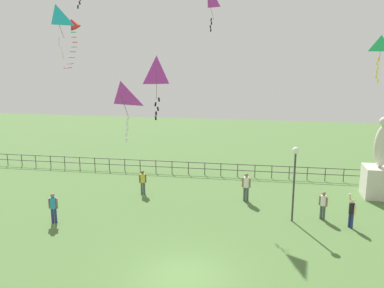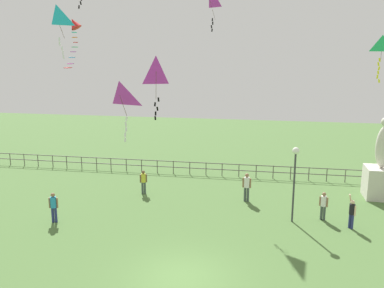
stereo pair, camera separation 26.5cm
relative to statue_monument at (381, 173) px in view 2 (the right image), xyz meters
The scene contains 14 objects.
ground_plane 15.17m from the statue_monument, 132.05° to the right, with size 80.00×80.00×0.00m, color #4C7038.
statue_monument is the anchor object (origin of this frame).
lamppost 7.37m from the statue_monument, 138.91° to the right, with size 0.36×0.36×4.03m.
person_0 8.29m from the statue_monument, 165.07° to the right, with size 0.52×0.32×1.74m.
person_1 5.76m from the statue_monument, 116.62° to the right, with size 0.36×0.47×1.78m.
person_2 5.74m from the statue_monument, 132.19° to the right, with size 0.43×0.29×1.54m.
person_3 19.14m from the statue_monument, 158.28° to the right, with size 0.48×0.30×1.62m.
person_4 14.59m from the statue_monument, behind, with size 0.44×0.28×1.53m.
kite_1 20.50m from the statue_monument, 162.03° to the right, with size 1.12×1.14×2.61m.
kite_3 15.37m from the statue_monument, 149.17° to the right, with size 1.04×0.98×2.97m.
kite_4 7.90m from the statue_monument, 119.15° to the right, with size 0.92×0.58×2.46m.
kite_6 17.17m from the statue_monument, 141.87° to the right, with size 1.19×0.86×2.50m.
streamer_kite 19.97m from the statue_monument, 167.91° to the right, with size 1.63×3.79×2.70m.
waterfront_railing 10.90m from the statue_monument, 165.07° to the left, with size 36.00×0.06×0.95m.
Camera 2 is at (3.09, -14.54, 8.74)m, focal length 38.52 mm.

